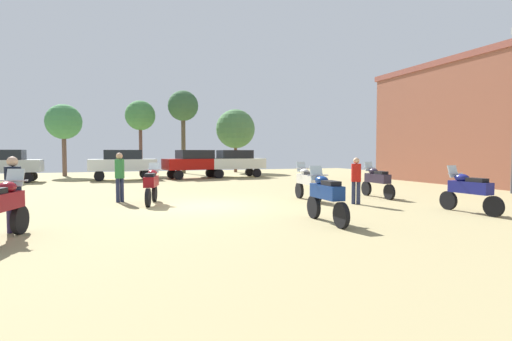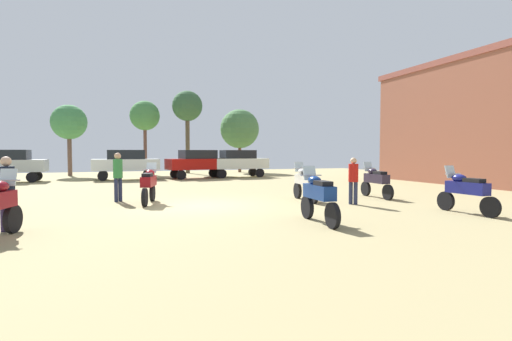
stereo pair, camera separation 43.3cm
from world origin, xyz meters
name	(u,v)px [view 1 (the left image)]	position (x,y,z in m)	size (l,w,h in m)	color
ground_plane	(202,206)	(0.00, 0.00, 0.01)	(44.00, 52.00, 0.02)	#97895D
motorcycle_1	(377,180)	(7.27, -0.02, 0.73)	(0.62, 2.19, 1.44)	black
motorcycle_4	(326,195)	(2.35, -4.27, 0.74)	(0.62, 2.17, 1.48)	black
motorcycle_6	(1,207)	(-5.06, -3.80, 0.75)	(0.79, 2.20, 1.49)	black
motorcycle_7	(469,190)	(7.29, -4.36, 0.73)	(0.62, 2.15, 1.44)	black
motorcycle_8	(307,182)	(4.12, 0.06, 0.75)	(0.62, 2.28, 1.47)	black
motorcycle_9	(151,184)	(-1.55, 1.15, 0.74)	(0.76, 2.05, 1.47)	black
car_1	(123,162)	(-2.12, 14.36, 1.19)	(4.33, 1.88, 2.00)	black
car_2	(235,161)	(5.76, 14.43, 1.19)	(4.40, 2.05, 2.00)	black
car_3	(2,163)	(-9.04, 14.40, 1.19)	(4.31, 1.83, 2.00)	black
car_4	(195,162)	(2.71, 14.12, 1.19)	(4.55, 2.52, 2.00)	black
person_1	(120,173)	(-2.60, 2.14, 1.10)	(0.47, 0.47, 1.83)	#212846
person_2	(13,188)	(-5.03, -2.78, 1.05)	(0.48, 0.48, 1.75)	#2E2447
person_3	(356,177)	(5.27, -1.43, 0.98)	(0.48, 0.48, 1.66)	#272D49
tree_1	(183,107)	(3.15, 21.06, 5.79)	(2.64, 2.64, 7.21)	brown
tree_2	(236,129)	(7.98, 21.21, 4.00)	(3.58, 3.58, 5.78)	brown
tree_5	(64,122)	(-6.20, 20.34, 4.17)	(2.69, 2.69, 5.54)	brown
tree_6	(140,116)	(-0.43, 21.37, 4.92)	(2.51, 2.51, 6.22)	brown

